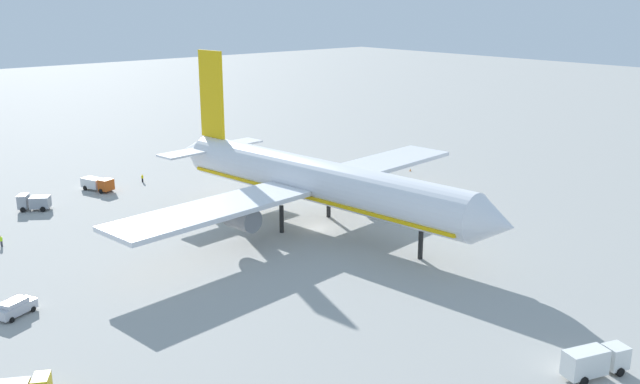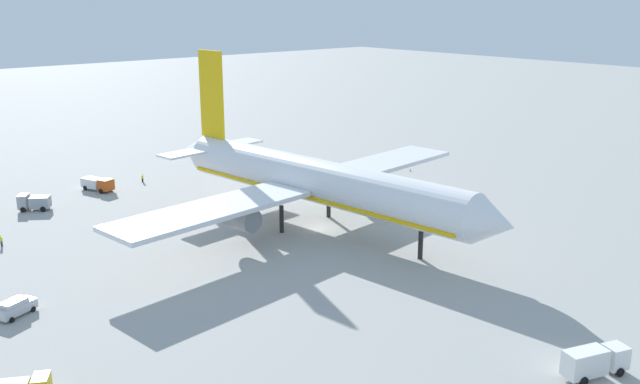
% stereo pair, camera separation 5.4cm
% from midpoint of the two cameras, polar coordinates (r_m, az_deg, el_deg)
% --- Properties ---
extents(ground_plane, '(600.00, 600.00, 0.00)m').
position_cam_midpoint_polar(ground_plane, '(109.15, -0.13, -3.01)').
color(ground_plane, '#9E9E99').
extents(airliner, '(68.34, 69.39, 26.47)m').
position_cam_midpoint_polar(airliner, '(107.82, -0.58, 0.96)').
color(airliner, white).
rests_on(airliner, ground).
extents(service_truck_0, '(4.13, 7.15, 2.97)m').
position_cam_midpoint_polar(service_truck_0, '(72.80, 21.80, -12.87)').
color(service_truck_0, white).
rests_on(service_truck_0, ground).
extents(service_truck_2, '(7.21, 4.27, 2.53)m').
position_cam_midpoint_polar(service_truck_2, '(136.56, -17.98, 0.67)').
color(service_truck_2, '#BF4C14').
rests_on(service_truck_2, ground).
extents(service_truck_3, '(4.84, 5.51, 2.78)m').
position_cam_midpoint_polar(service_truck_3, '(127.73, -22.65, -0.77)').
color(service_truck_3, '#999EA5').
rests_on(service_truck_3, ground).
extents(service_van, '(3.57, 5.00, 1.97)m').
position_cam_midpoint_polar(service_van, '(87.08, -23.94, -8.74)').
color(service_van, silver).
rests_on(service_van, ground).
extents(ground_worker_2, '(0.47, 0.47, 1.70)m').
position_cam_midpoint_polar(ground_worker_2, '(111.31, -24.94, -3.70)').
color(ground_worker_2, '#3F3F47').
rests_on(ground_worker_2, ground).
extents(ground_worker_3, '(0.44, 0.44, 1.60)m').
position_cam_midpoint_polar(ground_worker_3, '(140.55, -14.53, 1.12)').
color(ground_worker_3, black).
rests_on(ground_worker_3, ground).
extents(traffic_cone_0, '(0.36, 0.36, 0.55)m').
position_cam_midpoint_polar(traffic_cone_0, '(146.13, 7.49, 1.83)').
color(traffic_cone_0, orange).
rests_on(traffic_cone_0, ground).
extents(traffic_cone_1, '(0.36, 0.36, 0.55)m').
position_cam_midpoint_polar(traffic_cone_1, '(152.10, -4.26, 2.48)').
color(traffic_cone_1, orange).
rests_on(traffic_cone_1, ground).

